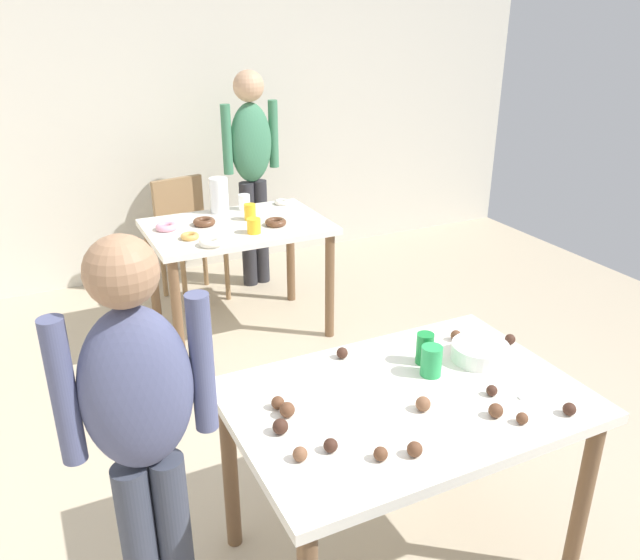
{
  "coord_description": "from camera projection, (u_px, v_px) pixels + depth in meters",
  "views": [
    {
      "loc": [
        -1.1,
        -1.73,
        2.0
      ],
      "look_at": [
        0.02,
        0.56,
        0.9
      ],
      "focal_mm": 35.74,
      "sensor_mm": 36.0,
      "label": 1
    }
  ],
  "objects": [
    {
      "name": "ground_plane",
      "position": [
        375.0,
        526.0,
        2.66
      ],
      "size": [
        6.4,
        6.4,
        0.0
      ],
      "primitive_type": "plane",
      "color": "tan"
    },
    {
      "name": "wall_back",
      "position": [
        164.0,
        107.0,
        4.79
      ],
      "size": [
        6.4,
        0.1,
        2.6
      ],
      "primitive_type": "cube",
      "color": "beige",
      "rests_on": "ground_plane"
    },
    {
      "name": "dining_table_near",
      "position": [
        405.0,
        419.0,
        2.25
      ],
      "size": [
        1.22,
        0.83,
        0.75
      ],
      "color": "silver",
      "rests_on": "ground_plane"
    },
    {
      "name": "dining_table_far",
      "position": [
        238.0,
        240.0,
        4.01
      ],
      "size": [
        1.1,
        0.75,
        0.75
      ],
      "color": "silver",
      "rests_on": "ground_plane"
    },
    {
      "name": "chair_far_table",
      "position": [
        187.0,
        232.0,
        4.61
      ],
      "size": [
        0.47,
        0.47,
        0.87
      ],
      "color": "olive",
      "rests_on": "ground_plane"
    },
    {
      "name": "person_girl_near",
      "position": [
        142.0,
        427.0,
        1.85
      ],
      "size": [
        0.45,
        0.21,
        1.46
      ],
      "color": "#383D4C",
      "rests_on": "ground_plane"
    },
    {
      "name": "person_adult_far",
      "position": [
        252.0,
        161.0,
        4.63
      ],
      "size": [
        0.46,
        0.25,
        1.6
      ],
      "color": "#28282D",
      "rests_on": "ground_plane"
    },
    {
      "name": "mixing_bowl",
      "position": [
        480.0,
        352.0,
        2.43
      ],
      "size": [
        0.22,
        0.22,
        0.06
      ],
      "primitive_type": "cylinder",
      "color": "white",
      "rests_on": "dining_table_near"
    },
    {
      "name": "soda_can",
      "position": [
        425.0,
        348.0,
        2.4
      ],
      "size": [
        0.07,
        0.07,
        0.12
      ],
      "primitive_type": "cylinder",
      "color": "#198438",
      "rests_on": "dining_table_near"
    },
    {
      "name": "fork_near",
      "position": [
        538.0,
        392.0,
        2.23
      ],
      "size": [
        0.17,
        0.02,
        0.01
      ],
      "primitive_type": "cube",
      "color": "silver",
      "rests_on": "dining_table_near"
    },
    {
      "name": "cup_near_0",
      "position": [
        431.0,
        361.0,
        2.32
      ],
      "size": [
        0.08,
        0.08,
        0.12
      ],
      "primitive_type": "cylinder",
      "color": "green",
      "rests_on": "dining_table_near"
    },
    {
      "name": "cake_ball_0",
      "position": [
        287.0,
        410.0,
        2.09
      ],
      "size": [
        0.05,
        0.05,
        0.05
      ],
      "primitive_type": "sphere",
      "color": "brown",
      "rests_on": "dining_table_near"
    },
    {
      "name": "cake_ball_1",
      "position": [
        331.0,
        445.0,
        1.93
      ],
      "size": [
        0.04,
        0.04,
        0.04
      ],
      "primitive_type": "sphere",
      "color": "#3D2319",
      "rests_on": "dining_table_near"
    },
    {
      "name": "cake_ball_2",
      "position": [
        456.0,
        335.0,
        2.57
      ],
      "size": [
        0.04,
        0.04,
        0.04
      ],
      "primitive_type": "sphere",
      "color": "brown",
      "rests_on": "dining_table_near"
    },
    {
      "name": "cake_ball_3",
      "position": [
        415.0,
        449.0,
        1.91
      ],
      "size": [
        0.05,
        0.05,
        0.05
      ],
      "primitive_type": "sphere",
      "color": "brown",
      "rests_on": "dining_table_near"
    },
    {
      "name": "cake_ball_4",
      "position": [
        423.0,
        404.0,
        2.12
      ],
      "size": [
        0.05,
        0.05,
        0.05
      ],
      "primitive_type": "sphere",
      "color": "brown",
      "rests_on": "dining_table_near"
    },
    {
      "name": "cake_ball_5",
      "position": [
        381.0,
        454.0,
        1.89
      ],
      "size": [
        0.04,
        0.04,
        0.04
      ],
      "primitive_type": "sphere",
      "color": "brown",
      "rests_on": "dining_table_near"
    },
    {
      "name": "cake_ball_6",
      "position": [
        342.0,
        353.0,
        2.44
      ],
      "size": [
        0.04,
        0.04,
        0.04
      ],
      "primitive_type": "sphere",
      "color": "#3D2319",
      "rests_on": "dining_table_near"
    },
    {
      "name": "cake_ball_7",
      "position": [
        492.0,
        391.0,
        2.21
      ],
      "size": [
        0.04,
        0.04,
        0.04
      ],
      "primitive_type": "sphere",
      "color": "#3D2319",
      "rests_on": "dining_table_near"
    },
    {
      "name": "cake_ball_8",
      "position": [
        278.0,
        403.0,
        2.14
      ],
      "size": [
        0.05,
        0.05,
        0.05
      ],
      "primitive_type": "sphere",
      "color": "brown",
      "rests_on": "dining_table_near"
    },
    {
      "name": "cake_ball_9",
      "position": [
        496.0,
        411.0,
        2.09
      ],
      "size": [
        0.05,
        0.05,
        0.05
      ],
      "primitive_type": "sphere",
      "color": "brown",
      "rests_on": "dining_table_near"
    },
    {
      "name": "cake_ball_10",
      "position": [
        522.0,
        418.0,
        2.06
      ],
      "size": [
        0.04,
        0.04,
        0.04
      ],
      "primitive_type": "sphere",
      "color": "brown",
      "rests_on": "dining_table_near"
    },
    {
      "name": "cake_ball_11",
      "position": [
        280.0,
        426.0,
        2.01
      ],
      "size": [
        0.05,
        0.05,
        0.05
      ],
      "primitive_type": "sphere",
      "color": "#3D2319",
      "rests_on": "dining_table_near"
    },
    {
      "name": "cake_ball_12",
      "position": [
        510.0,
        339.0,
        2.55
      ],
      "size": [
        0.04,
        0.04,
        0.04
      ],
      "primitive_type": "sphere",
      "color": "#3D2319",
      "rests_on": "dining_table_near"
    },
    {
      "name": "cake_ball_13",
      "position": [
        569.0,
        409.0,
        2.1
      ],
      "size": [
        0.04,
        0.04,
        0.04
      ],
      "primitive_type": "sphere",
      "color": "#3D2319",
      "rests_on": "dining_table_near"
    },
    {
      "name": "cake_ball_14",
      "position": [
        300.0,
        454.0,
        1.89
      ],
      "size": [
        0.05,
        0.05,
        0.05
      ],
      "primitive_type": "sphere",
      "color": "brown",
      "rests_on": "dining_table_near"
    },
    {
      "name": "pitcher_far",
      "position": [
        219.0,
        195.0,
        4.14
      ],
      "size": [
        0.12,
        0.12,
        0.23
      ],
      "primitive_type": "cylinder",
      "color": "white",
      "rests_on": "dining_table_far"
    },
    {
      "name": "cup_far_0",
      "position": [
        244.0,
        202.0,
        4.23
      ],
      "size": [
        0.08,
        0.08,
        0.1
      ],
      "primitive_type": "cylinder",
      "color": "white",
      "rests_on": "dining_table_far"
    },
    {
      "name": "cup_far_1",
      "position": [
        254.0,
        226.0,
        3.79
      ],
      "size": [
        0.08,
        0.08,
        0.09
      ],
      "primitive_type": "cylinder",
      "color": "yellow",
      "rests_on": "dining_table_far"
    },
    {
      "name": "cup_far_2",
      "position": [
        250.0,
        212.0,
        4.02
      ],
      "size": [
        0.07,
        0.07,
        0.1
      ],
      "primitive_type": "cylinder",
      "color": "yellow",
      "rests_on": "dining_table_far"
    },
    {
      "name": "donut_far_0",
      "position": [
        276.0,
        222.0,
        3.93
      ],
      "size": [
        0.13,
        0.13,
        0.04
      ],
      "primitive_type": "torus",
      "color": "brown",
      "rests_on": "dining_table_far"
    },
    {
      "name": "donut_far_1",
      "position": [
        166.0,
        227.0,
        3.85
      ],
      "size": [
        0.13,
        0.13,
        0.04
      ],
      "primitive_type": "torus",
      "color": "pink",
      "rests_on": "dining_table_far"
    },
    {
      "name": "donut_far_2",
      "position": [
        190.0,
        236.0,
        3.7
      ],
      "size": [
        0.11,
        0.11,
        0.03
      ],
      "primitive_type": "torus",
      "color": "gold",
      "rests_on": "dining_table_far"
    },
    {
      "name": "donut_far_3",
      "position": [
        282.0,
        202.0,
        4.35
      ],
      "size": [
        0.1,
        0.1,
        0.03
      ],
      "primitive_type": "torus",
      "color": "white",
      "rests_on": "dining_table_far"
    },
    {
      "name": "donut_far_4",
      "position": [
        204.0,
        222.0,
        3.94
      ],
      "size": [
        0.14,
        0.14,
        0.04
      ],
      "primitive_type": "torus",
      "color": "brown",
      "rests_on": "dining_table_far"
    },
    {
      "name": "donut_far_5",
      "position": [
        211.0,
        242.0,
        3.6
      ],
      "size": [
        0.14,
        0.14,
        0.04
      ],
      "primitive_type": "torus",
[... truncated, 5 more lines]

